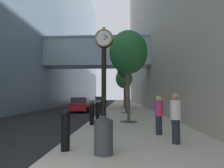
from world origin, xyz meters
The scene contains 18 objects.
ground_plane centered at (0.00, 27.00, 0.00)m, with size 110.00×110.00×0.00m, color black.
sidewalk_right centered at (2.74, 30.00, 0.07)m, with size 5.48×80.00×0.14m, color #ADA593.
building_block_left centered at (-11.92, 29.95, 15.98)m, with size 22.27×80.00×32.08m.
street_clock centered at (1.24, 6.57, 2.78)m, with size 0.84×0.55×4.81m.
bollard_nearest centered at (0.43, 3.38, 0.76)m, with size 0.27×0.27×1.18m.
bollard_third centered at (0.43, 8.39, 0.76)m, with size 0.27×0.27×1.18m.
bollard_fourth centered at (0.43, 10.89, 0.76)m, with size 0.27×0.27×1.18m.
bollard_fifth centered at (0.43, 13.39, 0.76)m, with size 0.27×0.27×1.18m.
bollard_sixth centered at (0.43, 15.89, 0.76)m, with size 0.27×0.27×1.18m.
street_tree_near centered at (2.49, 9.73, 4.43)m, with size 2.38×2.38×5.68m.
street_tree_mid_near centered at (2.49, 16.14, 5.40)m, with size 2.07×2.07×6.50m.
street_tree_mid_far centered at (2.49, 22.56, 5.17)m, with size 2.01×2.01×6.24m.
street_tree_far centered at (2.49, 28.97, 4.54)m, with size 2.75×2.75×6.00m.
trash_bin centered at (1.56, 3.11, 0.68)m, with size 0.53×0.53×1.05m.
pedestrian_walking centered at (3.85, 4.38, 1.02)m, with size 0.35×0.46×1.68m.
pedestrian_by_clock centered at (3.58, 5.87, 0.98)m, with size 0.46×0.46×1.59m.
car_red_near centered at (-2.42, 18.83, 0.77)m, with size 2.18×4.63×1.58m.
car_white_mid centered at (-2.08, 35.45, 0.79)m, with size 2.17×4.30×1.62m.
Camera 1 is at (2.05, -2.18, 1.71)m, focal length 30.83 mm.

